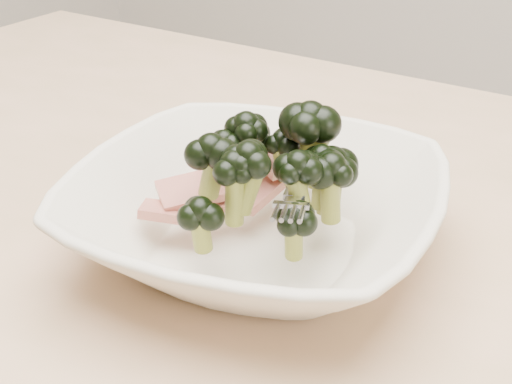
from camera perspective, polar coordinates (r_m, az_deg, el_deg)
dining_table at (r=0.63m, az=-2.80°, el=-9.62°), size 1.20×0.80×0.75m
broccoli_dish at (r=0.51m, az=0.22°, el=-1.17°), size 0.31×0.31×0.11m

